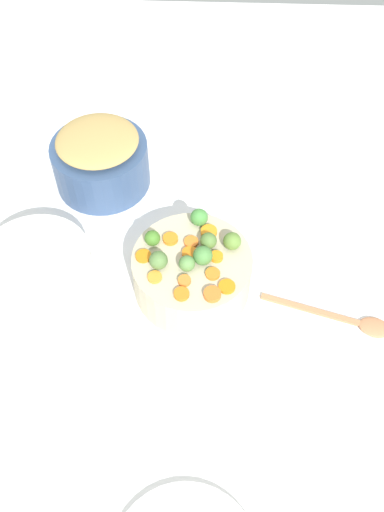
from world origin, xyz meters
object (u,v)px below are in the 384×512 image
object	(u,v)px
serving_bowl_carrots	(192,273)
casserole_dish	(38,271)
metal_pot	(101,164)
wooden_spoon	(352,321)

from	to	relation	value
serving_bowl_carrots	casserole_dish	size ratio (longest dim) A/B	1.07
serving_bowl_carrots	casserole_dish	distance (m)	0.34
serving_bowl_carrots	metal_pot	xyz separation A→B (m)	(-0.32, -0.24, 0.01)
metal_pot	wooden_spoon	distance (m)	0.72
serving_bowl_carrots	wooden_spoon	bearing A→B (deg)	77.41
metal_pot	wooden_spoon	xyz separation A→B (m)	(0.40, 0.59, -0.06)
serving_bowl_carrots	wooden_spoon	world-z (taller)	serving_bowl_carrots
wooden_spoon	casserole_dish	bearing A→B (deg)	-96.01
metal_pot	wooden_spoon	bearing A→B (deg)	55.88
serving_bowl_carrots	wooden_spoon	size ratio (longest dim) A/B	0.92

